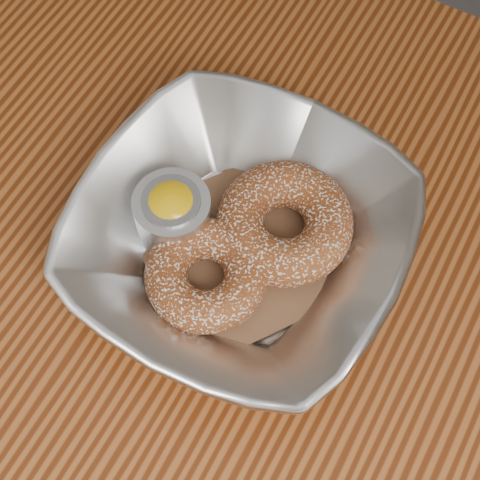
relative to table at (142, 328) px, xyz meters
The scene contains 7 objects.
ground_plane 0.65m from the table, ahead, with size 4.00×4.00×0.00m, color #565659.
table is the anchor object (origin of this frame).
serving_bowl 0.16m from the table, 45.51° to the left, with size 0.25×0.25×0.06m, color silver.
parchment 0.14m from the table, 45.51° to the left, with size 0.14×0.14×0.00m, color brown.
donut_back 0.18m from the table, 47.64° to the left, with size 0.11×0.11×0.04m, color brown.
donut_front 0.14m from the table, 27.92° to the left, with size 0.09×0.09×0.03m, color brown.
ramekin 0.15m from the table, 81.53° to the left, with size 0.06×0.06×0.05m.
Camera 1 is at (0.19, -0.15, 1.29)m, focal length 55.00 mm.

